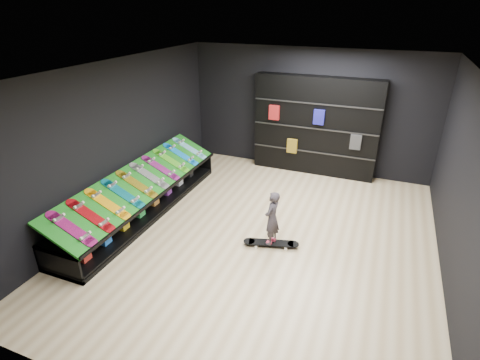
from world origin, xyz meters
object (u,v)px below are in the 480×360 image
at_px(display_rack, 143,201).
at_px(floor_skateboard, 271,244).
at_px(child, 272,228).
at_px(back_shelving, 316,126).

relative_size(display_rack, floor_skateboard, 4.59).
xyz_separation_m(display_rack, child, (2.80, -0.19, 0.14)).
relative_size(back_shelving, floor_skateboard, 3.04).
bearing_deg(back_shelving, child, -89.69).
bearing_deg(display_rack, child, -3.98).
height_order(display_rack, floor_skateboard, display_rack).
bearing_deg(child, back_shelving, -170.55).
height_order(back_shelving, floor_skateboard, back_shelving).
xyz_separation_m(display_rack, back_shelving, (2.78, 3.32, 0.94)).
xyz_separation_m(back_shelving, child, (0.02, -3.51, -0.81)).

